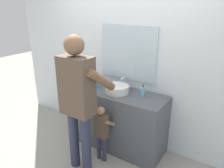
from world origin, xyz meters
name	(u,v)px	position (x,y,z in m)	size (l,w,h in m)	color
ground_plane	(106,155)	(0.00, 0.00, 0.00)	(14.00, 14.00, 0.00)	#9E998E
back_wall	(130,55)	(0.00, 0.62, 1.35)	(4.40, 0.10, 2.70)	silver
vanity_cabinet	(118,119)	(0.00, 0.30, 0.44)	(1.40, 0.54, 0.87)	#4C5156
sink_basin	(117,89)	(0.00, 0.28, 0.93)	(0.33, 0.33, 0.11)	silver
faucet	(124,83)	(0.00, 0.48, 0.95)	(0.18, 0.14, 0.18)	#B7BABF
toothbrush_cup	(98,84)	(-0.34, 0.29, 0.93)	(0.07, 0.07, 0.21)	#4C8EB2
soap_bottle	(143,91)	(0.35, 0.37, 0.94)	(0.06, 0.06, 0.17)	#66B2D1
child_toddler	(102,129)	(0.00, -0.10, 0.48)	(0.25, 0.25, 0.81)	#2D334C
adult_parent	(78,94)	(-0.13, -0.37, 1.05)	(0.54, 0.57, 1.74)	#2D334C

